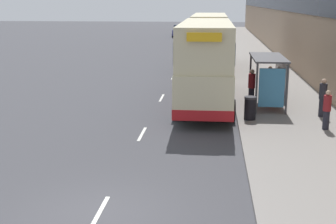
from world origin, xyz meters
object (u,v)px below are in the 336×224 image
at_px(pedestrian_1, 252,87).
at_px(litter_bin, 250,108).
at_px(car_1, 212,29).
at_px(bus_shelter, 272,72).
at_px(pedestrian_2, 323,97).
at_px(pedestrian_at_shelter, 270,81).
at_px(pedestrian_3, 327,110).
at_px(double_decker_bus_near, 206,61).
at_px(car_0, 180,31).
at_px(double_decker_bus_ahead, 209,41).
at_px(pedestrian_4, 278,76).

xyz_separation_m(pedestrian_1, litter_bin, (-0.29, -3.21, -0.40)).
distance_m(car_1, litter_bin, 56.43).
height_order(bus_shelter, pedestrian_2, bus_shelter).
distance_m(pedestrian_at_shelter, pedestrian_3, 7.04).
bearing_deg(double_decker_bus_near, car_1, 89.89).
xyz_separation_m(bus_shelter, double_decker_bus_near, (-3.30, 0.81, 0.41)).
relative_size(bus_shelter, car_1, 0.96).
bearing_deg(pedestrian_3, car_0, 100.87).
height_order(bus_shelter, double_decker_bus_ahead, double_decker_bus_ahead).
relative_size(double_decker_bus_near, litter_bin, 10.49).
distance_m(pedestrian_1, pedestrian_4, 4.33).
distance_m(double_decker_bus_near, pedestrian_4, 5.65).
distance_m(car_0, pedestrian_3, 52.18).
xyz_separation_m(bus_shelter, car_0, (-8.03, 47.12, -0.99)).
distance_m(double_decker_bus_ahead, pedestrian_3, 18.38).
height_order(car_0, pedestrian_3, car_0).
distance_m(car_0, pedestrian_1, 47.22).
relative_size(bus_shelter, pedestrian_4, 2.41).
relative_size(car_0, pedestrian_2, 2.32).
height_order(double_decker_bus_near, car_1, double_decker_bus_near).
bearing_deg(car_0, pedestrian_4, 101.83).
height_order(pedestrian_at_shelter, pedestrian_1, pedestrian_1).
distance_m(double_decker_bus_near, litter_bin, 4.44).
relative_size(bus_shelter, car_0, 1.03).
relative_size(bus_shelter, double_decker_bus_ahead, 0.38).
xyz_separation_m(double_decker_bus_near, pedestrian_3, (5.10, -4.93, -1.30)).
bearing_deg(pedestrian_3, double_decker_bus_near, 135.98).
relative_size(double_decker_bus_near, pedestrian_3, 6.69).
bearing_deg(car_0, pedestrian_1, 98.65).
bearing_deg(pedestrian_1, pedestrian_4, 64.64).
xyz_separation_m(double_decker_bus_near, pedestrian_2, (5.41, -2.69, -1.24)).
relative_size(pedestrian_1, pedestrian_3, 1.10).
height_order(car_0, car_1, car_0).
bearing_deg(pedestrian_2, bus_shelter, 138.31).
bearing_deg(bus_shelter, pedestrian_4, 78.00).
xyz_separation_m(bus_shelter, litter_bin, (-1.22, -2.77, -1.21)).
bearing_deg(double_decker_bus_near, pedestrian_2, -26.44).
distance_m(bus_shelter, double_decker_bus_ahead, 13.89).
bearing_deg(double_decker_bus_near, pedestrian_3, -44.02).
bearing_deg(pedestrian_3, pedestrian_4, 95.93).
xyz_separation_m(pedestrian_2, litter_bin, (-3.34, -0.89, -0.37)).
distance_m(pedestrian_3, pedestrian_4, 8.52).
bearing_deg(pedestrian_4, double_decker_bus_near, -140.00).
bearing_deg(car_1, double_decker_bus_ahead, -90.11).
distance_m(pedestrian_at_shelter, pedestrian_4, 1.75).
distance_m(car_1, pedestrian_at_shelter, 51.00).
height_order(double_decker_bus_ahead, pedestrian_at_shelter, double_decker_bus_ahead).
relative_size(car_0, pedestrian_3, 2.48).
relative_size(pedestrian_at_shelter, pedestrian_3, 1.03).
height_order(pedestrian_at_shelter, pedestrian_3, pedestrian_at_shelter).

